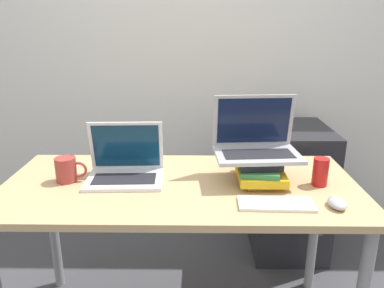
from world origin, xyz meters
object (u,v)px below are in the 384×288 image
(laptop_left, at_px, (125,168))
(laptop_on_books, at_px, (256,143))
(wireless_keyboard, at_px, (276,204))
(soda_can, at_px, (320,172))
(book_stack, at_px, (259,169))
(mini_fridge, at_px, (288,189))
(mouse, at_px, (337,203))
(mug, at_px, (67,170))

(laptop_left, xyz_separation_m, laptop_on_books, (0.58, 0.02, 0.11))
(laptop_on_books, relative_size, wireless_keyboard, 1.30)
(laptop_left, bearing_deg, soda_can, -4.23)
(laptop_left, distance_m, book_stack, 0.59)
(book_stack, height_order, laptop_on_books, laptop_on_books)
(book_stack, distance_m, mini_fridge, 0.87)
(laptop_on_books, relative_size, mini_fridge, 0.46)
(book_stack, bearing_deg, laptop_left, 177.84)
(laptop_left, distance_m, mouse, 0.89)
(book_stack, height_order, mug, book_stack)
(book_stack, height_order, mini_fridge, book_stack)
(laptop_on_books, distance_m, mouse, 0.42)
(mini_fridge, bearing_deg, laptop_on_books, -117.06)
(mouse, bearing_deg, soda_can, 91.11)
(mini_fridge, bearing_deg, mug, -148.77)
(wireless_keyboard, height_order, mouse, mouse)
(book_stack, height_order, soda_can, soda_can)
(wireless_keyboard, xyz_separation_m, mouse, (0.23, -0.01, 0.01))
(book_stack, distance_m, soda_can, 0.26)
(laptop_left, height_order, wireless_keyboard, laptop_left)
(wireless_keyboard, relative_size, mug, 2.11)
(laptop_on_books, xyz_separation_m, wireless_keyboard, (0.04, -0.27, -0.16))
(book_stack, xyz_separation_m, wireless_keyboard, (0.03, -0.23, -0.05))
(laptop_on_books, bearing_deg, book_stack, -72.91)
(book_stack, distance_m, mouse, 0.36)
(mug, bearing_deg, wireless_keyboard, -14.16)
(mug, bearing_deg, mouse, -11.89)
(laptop_on_books, height_order, mug, laptop_on_books)
(laptop_left, height_order, laptop_on_books, laptop_on_books)
(laptop_left, distance_m, soda_can, 0.85)
(mini_fridge, bearing_deg, mouse, -93.74)
(laptop_on_books, xyz_separation_m, mini_fridge, (0.33, 0.65, -0.52))
(laptop_on_books, height_order, wireless_keyboard, laptop_on_books)
(mouse, relative_size, mug, 0.73)
(wireless_keyboard, distance_m, soda_can, 0.30)
(wireless_keyboard, bearing_deg, mini_fridge, 72.65)
(book_stack, xyz_separation_m, laptop_on_books, (-0.01, 0.04, 0.11))
(mug, bearing_deg, soda_can, -1.45)
(soda_can, xyz_separation_m, mini_fridge, (0.07, 0.73, -0.42))
(wireless_keyboard, bearing_deg, laptop_on_books, 99.08)
(laptop_left, xyz_separation_m, book_stack, (0.59, -0.02, 0.01))
(wireless_keyboard, relative_size, mouse, 2.87)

